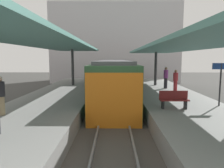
{
  "coord_description": "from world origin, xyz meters",
  "views": [
    {
      "loc": [
        0.01,
        -11.37,
        3.45
      ],
      "look_at": [
        -0.14,
        3.15,
        1.66
      ],
      "focal_mm": 33.39,
      "sensor_mm": 36.0,
      "label": 1
    }
  ],
  "objects_px": {
    "platform_bench": "(174,99)",
    "passenger_far_end": "(1,95)",
    "platform_sign": "(221,75)",
    "passenger_mid_platform": "(176,80)",
    "commuter_train": "(114,80)",
    "passenger_near_bench": "(166,77)"
  },
  "relations": [
    {
      "from": "platform_sign",
      "to": "passenger_mid_platform",
      "type": "distance_m",
      "value": 5.05
    },
    {
      "from": "platform_sign",
      "to": "passenger_far_end",
      "type": "xyz_separation_m",
      "value": [
        -10.36,
        -1.93,
        -0.75
      ]
    },
    {
      "from": "commuter_train",
      "to": "platform_bench",
      "type": "bearing_deg",
      "value": -66.5
    },
    {
      "from": "platform_bench",
      "to": "passenger_mid_platform",
      "type": "bearing_deg",
      "value": 73.06
    },
    {
      "from": "platform_sign",
      "to": "commuter_train",
      "type": "bearing_deg",
      "value": 131.86
    },
    {
      "from": "passenger_near_bench",
      "to": "platform_bench",
      "type": "bearing_deg",
      "value": -100.61
    },
    {
      "from": "platform_sign",
      "to": "passenger_near_bench",
      "type": "bearing_deg",
      "value": 101.18
    },
    {
      "from": "passenger_near_bench",
      "to": "passenger_mid_platform",
      "type": "xyz_separation_m",
      "value": [
        0.39,
        -1.39,
        -0.07
      ]
    },
    {
      "from": "platform_bench",
      "to": "passenger_mid_platform",
      "type": "xyz_separation_m",
      "value": [
        1.69,
        5.55,
        0.36
      ]
    },
    {
      "from": "passenger_far_end",
      "to": "passenger_mid_platform",
      "type": "bearing_deg",
      "value": 35.72
    },
    {
      "from": "platform_bench",
      "to": "passenger_near_bench",
      "type": "distance_m",
      "value": 7.07
    },
    {
      "from": "platform_bench",
      "to": "platform_sign",
      "type": "relative_size",
      "value": 0.63
    },
    {
      "from": "commuter_train",
      "to": "platform_sign",
      "type": "bearing_deg",
      "value": -48.14
    },
    {
      "from": "platform_sign",
      "to": "passenger_mid_platform",
      "type": "height_order",
      "value": "platform_sign"
    },
    {
      "from": "platform_sign",
      "to": "passenger_mid_platform",
      "type": "bearing_deg",
      "value": 99.87
    },
    {
      "from": "platform_sign",
      "to": "passenger_far_end",
      "type": "relative_size",
      "value": 1.32
    },
    {
      "from": "platform_sign",
      "to": "passenger_mid_platform",
      "type": "xyz_separation_m",
      "value": [
        -0.85,
        4.91,
        -0.8
      ]
    },
    {
      "from": "platform_bench",
      "to": "passenger_far_end",
      "type": "xyz_separation_m",
      "value": [
        -7.82,
        -1.29,
        0.41
      ]
    },
    {
      "from": "commuter_train",
      "to": "platform_bench",
      "type": "relative_size",
      "value": 10.65
    },
    {
      "from": "platform_bench",
      "to": "passenger_far_end",
      "type": "height_order",
      "value": "passenger_far_end"
    },
    {
      "from": "platform_sign",
      "to": "passenger_mid_platform",
      "type": "relative_size",
      "value": 1.38
    },
    {
      "from": "platform_sign",
      "to": "passenger_near_bench",
      "type": "height_order",
      "value": "platform_sign"
    }
  ]
}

